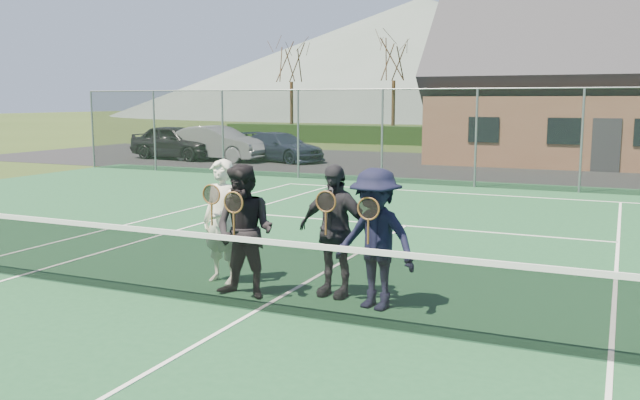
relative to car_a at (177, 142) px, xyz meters
The scene contains 19 objects.
ground 14.51m from the car_a, ahead, with size 220.00×220.00×0.00m, color #2D4017.
court_surface 23.14m from the car_a, 51.59° to the right, with size 30.00×30.00×0.02m, color #1C4C2B.
tarmac_carpark 10.56m from the car_a, 10.29° to the left, with size 40.00×12.00×0.01m, color black.
hedge_row 19.98m from the car_a, 44.02° to the left, with size 40.00×1.20×1.10m, color black.
hill_west 78.05m from the car_a, 97.87° to the left, with size 110.00×110.00×18.00m, color #52635A.
car_a is the anchor object (origin of this frame).
car_b 2.13m from the car_a, ahead, with size 1.62×4.64×1.53m, color gray.
car_c 4.90m from the car_a, 10.24° to the left, with size 1.77×4.34×1.26m, color #1A2034.
court_markings 23.13m from the car_a, 51.59° to the right, with size 11.03×23.83×0.01m.
tennis_net 23.12m from the car_a, 51.59° to the right, with size 11.68×0.08×1.10m.
perimeter_fence 15.11m from the car_a, 17.82° to the right, with size 30.07×0.07×3.02m.
clubhouse 19.55m from the car_a, 17.75° to the left, with size 15.60×8.20×7.70m.
tree_a 15.79m from the car_a, 96.26° to the left, with size 3.20×3.20×7.77m.
tree_b 16.59m from the car_a, 70.17° to the left, with size 3.20×3.20×7.77m.
tree_c 22.68m from the car_a, 42.28° to the left, with size 3.20×3.20×7.77m.
player_a 21.63m from the car_a, 52.25° to the right, with size 0.71×0.54×1.80m.
player_b 22.45m from the car_a, 51.69° to the right, with size 0.89×0.70×1.80m.
player_c 22.70m from the car_a, 48.72° to the right, with size 1.09×0.55×1.80m.
player_d 23.41m from the car_a, 47.94° to the right, with size 1.29×0.93×1.80m.
Camera 1 is at (4.11, -7.18, 2.66)m, focal length 38.00 mm.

